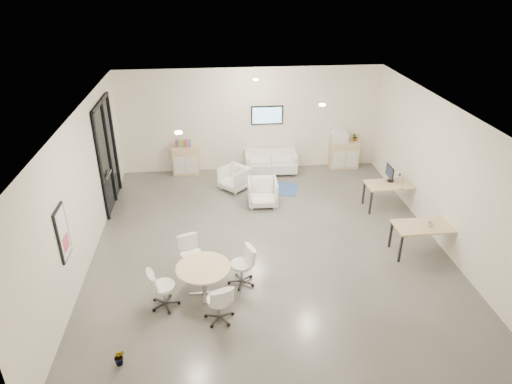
{
  "coord_description": "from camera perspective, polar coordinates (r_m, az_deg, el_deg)",
  "views": [
    {
      "loc": [
        -1.19,
        -8.94,
        5.93
      ],
      "look_at": [
        -0.25,
        0.4,
        1.19
      ],
      "focal_mm": 32.0,
      "sensor_mm": 36.0,
      "label": 1
    }
  ],
  "objects": [
    {
      "name": "ceiling_spots",
      "position": [
        10.21,
        0.03,
        11.14
      ],
      "size": [
        3.14,
        4.14,
        0.03
      ],
      "color": "#FFEAC6",
      "rests_on": "room_shell"
    },
    {
      "name": "armchair_left",
      "position": [
        13.22,
        -2.76,
        1.86
      ],
      "size": [
        0.98,
        0.98,
        0.74
      ],
      "primitive_type": "imported",
      "rotation": [
        0.0,
        0.0,
        -0.79
      ],
      "color": "white",
      "rests_on": "room_shell"
    },
    {
      "name": "plant_floor",
      "position": [
        8.29,
        -16.61,
        -19.61
      ],
      "size": [
        0.26,
        0.38,
        0.15
      ],
      "primitive_type": "imported",
      "rotation": [
        0.0,
        0.0,
        -0.21
      ],
      "color": "#3F7F3F",
      "rests_on": "room_shell"
    },
    {
      "name": "books",
      "position": [
        14.13,
        -9.1,
        6.03
      ],
      "size": [
        0.46,
        0.14,
        0.22
      ],
      "color": "red",
      "rests_on": "sideboard_left"
    },
    {
      "name": "monitor",
      "position": [
        12.55,
        16.39,
        2.27
      ],
      "size": [
        0.2,
        0.5,
        0.44
      ],
      "color": "black",
      "rests_on": "desk_rear"
    },
    {
      "name": "wall_tv",
      "position": [
        14.15,
        1.39,
        9.58
      ],
      "size": [
        0.98,
        0.06,
        0.58
      ],
      "color": "black",
      "rests_on": "room_shell"
    },
    {
      "name": "armchair_right",
      "position": [
        12.31,
        0.82,
        0.07
      ],
      "size": [
        0.8,
        0.75,
        0.8
      ],
      "primitive_type": "imported",
      "rotation": [
        0.0,
        0.0,
        -0.03
      ],
      "color": "white",
      "rests_on": "room_shell"
    },
    {
      "name": "desk_front",
      "position": [
        10.84,
        20.39,
        -4.27
      ],
      "size": [
        1.39,
        0.71,
        0.72
      ],
      "rotation": [
        0.0,
        0.0,
        0.01
      ],
      "color": "tan",
      "rests_on": "room_shell"
    },
    {
      "name": "loveseat",
      "position": [
        14.31,
        1.84,
        3.69
      ],
      "size": [
        1.62,
        0.86,
        0.59
      ],
      "rotation": [
        0.0,
        0.0,
        -0.05
      ],
      "color": "white",
      "rests_on": "room_shell"
    },
    {
      "name": "artwork",
      "position": [
        9.0,
        -23.01,
        -4.78
      ],
      "size": [
        0.05,
        0.54,
        1.04
      ],
      "color": "black",
      "rests_on": "room_shell"
    },
    {
      "name": "desk_rear",
      "position": [
        12.57,
        16.62,
        0.71
      ],
      "size": [
        1.4,
        0.75,
        0.72
      ],
      "rotation": [
        0.0,
        0.0,
        0.04
      ],
      "color": "tan",
      "rests_on": "room_shell"
    },
    {
      "name": "glass_door",
      "position": [
        12.59,
        -18.1,
        4.81
      ],
      "size": [
        0.09,
        1.9,
        2.85
      ],
      "color": "black",
      "rests_on": "room_shell"
    },
    {
      "name": "sideboard_left",
      "position": [
        14.33,
        -8.78,
        3.95
      ],
      "size": [
        0.8,
        0.41,
        0.89
      ],
      "color": "tan",
      "rests_on": "room_shell"
    },
    {
      "name": "printer",
      "position": [
        14.62,
        10.39,
        6.88
      ],
      "size": [
        0.52,
        0.44,
        0.36
      ],
      "rotation": [
        0.0,
        0.0,
        -0.03
      ],
      "color": "white",
      "rests_on": "sideboard_right"
    },
    {
      "name": "round_table",
      "position": [
        9.06,
        -6.58,
        -9.73
      ],
      "size": [
        1.07,
        1.07,
        0.65
      ],
      "color": "tan",
      "rests_on": "room_shell"
    },
    {
      "name": "plant_cabinet",
      "position": [
        14.78,
        12.31,
        6.66
      ],
      "size": [
        0.24,
        0.27,
        0.21
      ],
      "primitive_type": "imported",
      "rotation": [
        0.0,
        0.0,
        -0.01
      ],
      "color": "#3F7F3F",
      "rests_on": "sideboard_right"
    },
    {
      "name": "sideboard_right",
      "position": [
        14.89,
        10.94,
        4.66
      ],
      "size": [
        0.89,
        0.43,
        0.89
      ],
      "color": "tan",
      "rests_on": "room_shell"
    },
    {
      "name": "meeting_chairs",
      "position": [
        9.16,
        -6.53,
        -10.52
      ],
      "size": [
        2.26,
        2.26,
        0.82
      ],
      "color": "white",
      "rests_on": "room_shell"
    },
    {
      "name": "cup",
      "position": [
        10.77,
        20.92,
        -3.73
      ],
      "size": [
        0.15,
        0.14,
        0.12
      ],
      "primitive_type": "imported",
      "rotation": [
        0.0,
        0.0,
        0.39
      ],
      "color": "white",
      "rests_on": "desk_front"
    },
    {
      "name": "blue_rug",
      "position": [
        13.39,
        2.32,
        0.5
      ],
      "size": [
        1.54,
        1.25,
        0.01
      ],
      "primitive_type": "cube",
      "rotation": [
        0.0,
        0.0,
        -0.31
      ],
      "color": "#32499B",
      "rests_on": "room_shell"
    },
    {
      "name": "room_shell",
      "position": [
        10.01,
        1.65,
        1.12
      ],
      "size": [
        9.6,
        10.6,
        4.8
      ],
      "color": "#4F4D48",
      "rests_on": "ground"
    }
  ]
}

